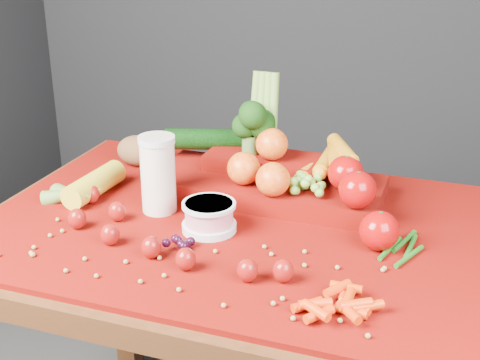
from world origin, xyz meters
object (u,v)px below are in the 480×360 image
(yogurt_bowl, at_px, (209,216))
(produce_mound, at_px, (278,173))
(table, at_px, (237,266))
(milk_glass, at_px, (158,171))

(yogurt_bowl, relative_size, produce_mound, 0.19)
(table, xyz_separation_m, yogurt_bowl, (-0.04, -0.06, 0.14))
(yogurt_bowl, height_order, produce_mound, produce_mound)
(table, height_order, yogurt_bowl, yogurt_bowl)
(table, height_order, produce_mound, produce_mound)
(yogurt_bowl, bearing_deg, milk_glass, 159.14)
(milk_glass, distance_m, produce_mound, 0.27)
(milk_glass, bearing_deg, table, 0.80)
(table, height_order, milk_glass, milk_glass)
(yogurt_bowl, bearing_deg, produce_mound, 68.20)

